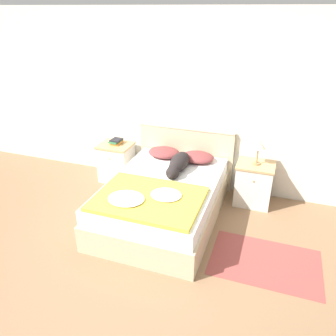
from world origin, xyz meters
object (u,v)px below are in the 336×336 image
object	(u,v)px
bed	(163,200)
pillow_right	(198,157)
nightstand_left	(117,162)
pillow_left	(164,152)
nightstand_right	(254,184)
dog	(178,164)
book_stack	(116,141)
table_lamp	(259,145)

from	to	relation	value
bed	pillow_right	distance (m)	0.85
nightstand_left	pillow_right	size ratio (longest dim) A/B	1.32
nightstand_left	pillow_left	distance (m)	0.87
nightstand_right	pillow_left	distance (m)	1.36
pillow_right	dog	size ratio (longest dim) A/B	0.62
pillow_right	dog	world-z (taller)	dog
nightstand_right	book_stack	size ratio (longest dim) A/B	2.68
nightstand_left	nightstand_right	bearing A→B (deg)	0.00
pillow_right	bed	bearing A→B (deg)	-109.00
bed	nightstand_left	xyz separation A→B (m)	(-1.07, 0.77, 0.04)
table_lamp	dog	bearing A→B (deg)	-157.45
nightstand_left	pillow_right	distance (m)	1.36
bed	table_lamp	distance (m)	1.46
nightstand_right	table_lamp	size ratio (longest dim) A/B	1.70
nightstand_left	pillow_left	xyz separation A→B (m)	(0.81, -0.03, 0.30)
pillow_right	table_lamp	size ratio (longest dim) A/B	1.29
bed	pillow_right	size ratio (longest dim) A/B	4.24
bed	nightstand_left	size ratio (longest dim) A/B	3.22
nightstand_right	pillow_left	world-z (taller)	pillow_left
nightstand_right	dog	distance (m)	1.11
nightstand_left	nightstand_right	size ratio (longest dim) A/B	1.00
pillow_right	nightstand_right	bearing A→B (deg)	1.84
book_stack	pillow_right	bearing A→B (deg)	-2.64
nightstand_left	pillow_left	world-z (taller)	pillow_left
nightstand_left	dog	world-z (taller)	dog
table_lamp	nightstand_left	bearing A→B (deg)	-179.93
pillow_left	dog	xyz separation A→B (m)	(0.34, -0.38, 0.04)
nightstand_left	nightstand_right	xyz separation A→B (m)	(2.14, 0.00, 0.00)
nightstand_right	book_stack	xyz separation A→B (m)	(-2.14, 0.03, 0.34)
nightstand_right	dog	world-z (taller)	dog
pillow_left	nightstand_right	bearing A→B (deg)	1.13
nightstand_left	book_stack	distance (m)	0.34
bed	pillow_right	xyz separation A→B (m)	(0.26, 0.74, 0.34)
dog	pillow_left	bearing A→B (deg)	132.32
pillow_left	pillow_right	bearing A→B (deg)	0.00
bed	dog	xyz separation A→B (m)	(0.09, 0.36, 0.38)
dog	book_stack	xyz separation A→B (m)	(-1.16, 0.44, 0.00)
nightstand_right	table_lamp	distance (m)	0.58
book_stack	bed	bearing A→B (deg)	-37.01
nightstand_left	nightstand_right	distance (m)	2.14
table_lamp	book_stack	bearing A→B (deg)	179.13
nightstand_right	table_lamp	xyz separation A→B (m)	(0.00, 0.00, 0.58)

